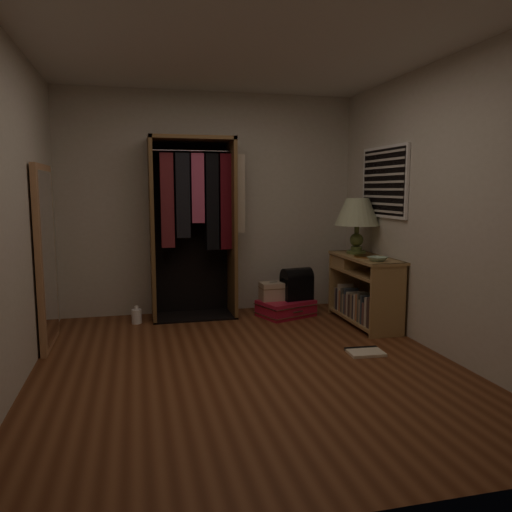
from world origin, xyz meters
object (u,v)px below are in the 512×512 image
floor_mirror (46,257)px  train_case (273,291)px  pink_suitcase (286,308)px  open_wardrobe (197,212)px  console_bookshelf (363,288)px  black_bag (297,283)px  table_lamp (357,213)px  white_jug (137,316)px

floor_mirror → train_case: 2.50m
pink_suitcase → floor_mirror: bearing=171.1°
open_wardrobe → train_case: size_ratio=6.45×
console_bookshelf → black_bag: (-0.60, 0.51, -0.01)m
train_case → console_bookshelf: bearing=-35.1°
black_bag → table_lamp: table_lamp is taller
console_bookshelf → train_case: (-0.87, 0.54, -0.10)m
black_bag → white_jug: size_ratio=1.93×
train_case → black_bag: black_bag is taller
pink_suitcase → white_jug: white_jug is taller
console_bookshelf → train_case: console_bookshelf is taller
floor_mirror → pink_suitcase: 2.67m
pink_suitcase → black_bag: bearing=-10.1°
console_bookshelf → train_case: 1.03m
console_bookshelf → train_case: size_ratio=3.52×
floor_mirror → pink_suitcase: (2.50, 0.52, -0.76)m
white_jug → train_case: bearing=-0.9°
open_wardrobe → white_jug: 1.34m
train_case → floor_mirror: bearing=-169.6°
black_bag → white_jug: (-1.84, 0.05, -0.30)m
console_bookshelf → pink_suitcase: 0.93m
open_wardrobe → black_bag: (1.14, -0.22, -0.83)m
train_case → white_jug: bearing=175.8°
open_wardrobe → floor_mirror: size_ratio=1.21×
table_lamp → train_case: bearing=159.2°
pink_suitcase → train_case: size_ratio=2.30×
pink_suitcase → white_jug: (-1.70, 0.08, -0.01)m
console_bookshelf → table_lamp: 0.84m
open_wardrobe → pink_suitcase: bearing=-13.7°
open_wardrobe → white_jug: bearing=-166.6°
open_wardrobe → pink_suitcase: size_ratio=2.80×
open_wardrobe → floor_mirror: open_wardrobe is taller
console_bookshelf → black_bag: 0.79m
train_case → white_jug: size_ratio=1.63×
black_bag → white_jug: 1.86m
open_wardrobe → white_jug: (-0.70, -0.17, -1.13)m
console_bookshelf → table_lamp: size_ratio=1.72×
floor_mirror → train_case: floor_mirror is taller
floor_mirror → black_bag: floor_mirror is taller
console_bookshelf → open_wardrobe: (-1.74, 0.73, 0.82)m
train_case → white_jug: train_case is taller
console_bookshelf → black_bag: bearing=139.3°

